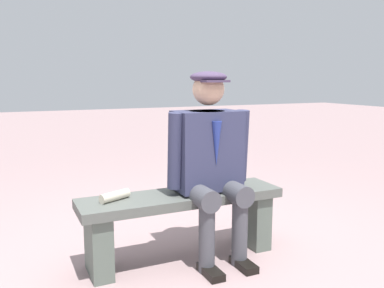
% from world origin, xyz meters
% --- Properties ---
extents(ground_plane, '(30.00, 30.00, 0.00)m').
position_xyz_m(ground_plane, '(0.00, 0.00, 0.00)').
color(ground_plane, gray).
extents(bench, '(1.47, 0.38, 0.49)m').
position_xyz_m(bench, '(0.00, 0.00, 0.33)').
color(bench, '#555A54').
rests_on(bench, ground).
extents(seated_man, '(0.64, 0.59, 1.34)m').
position_xyz_m(seated_man, '(-0.19, 0.05, 0.75)').
color(seated_man, '#333654').
rests_on(seated_man, ground).
extents(rolled_magazine, '(0.23, 0.15, 0.06)m').
position_xyz_m(rolled_magazine, '(0.48, -0.03, 0.52)').
color(rolled_magazine, beige).
rests_on(rolled_magazine, bench).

